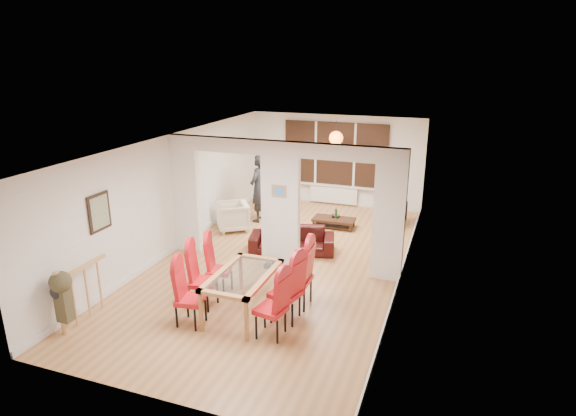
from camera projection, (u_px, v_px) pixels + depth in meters
The scene contains 24 objects.
floor at pixel (281, 262), 10.21m from camera, with size 5.00×9.00×0.01m, color #B27A47.
room_walls at pixel (281, 204), 9.81m from camera, with size 5.00×9.00×2.60m, color silver, non-canonical shape.
divider_wall at pixel (281, 204), 9.81m from camera, with size 5.00×0.18×2.60m, color white.
bay_window_blinds at pixel (335, 154), 13.73m from camera, with size 3.00×0.08×1.80m, color black.
radiator at pixel (334, 195), 14.06m from camera, with size 1.40×0.08×0.50m, color white.
pendant_light at pixel (336, 138), 12.41m from camera, with size 0.36×0.36×0.36m, color orange.
stair_newel at pixel (84, 289), 7.89m from camera, with size 0.40×1.20×1.10m, color tan, non-canonical shape.
wall_poster at pixel (99, 212), 8.36m from camera, with size 0.04×0.52×0.67m, color gray.
pillar_photo at pixel (279, 191), 9.63m from camera, with size 0.30×0.03×0.25m, color #4C8CD8.
dining_table at pixel (243, 294), 8.11m from camera, with size 0.89×1.58×0.74m, color #AC733F, non-canonical shape.
dining_chair_la at pixel (190, 295), 7.73m from camera, with size 0.42×0.42×1.05m, color #B6121A, non-canonical shape.
dining_chair_lb at pixel (203, 277), 8.29m from camera, with size 0.44×0.44×1.09m, color #B6121A, non-canonical shape.
dining_chair_lc at pixel (219, 267), 8.77m from camera, with size 0.42×0.42×1.04m, color #B6121A, non-canonical shape.
dining_chair_ra at pixel (271, 305), 7.41m from camera, with size 0.43×0.43×1.07m, color #B6121A, non-canonical shape.
dining_chair_rb at pixel (285, 289), 7.86m from camera, with size 0.45×0.45×1.13m, color #B6121A, non-canonical shape.
dining_chair_rc at pixel (297, 274), 8.31m from camera, with size 0.47×0.47×1.18m, color #B6121A, non-canonical shape.
sofa at pixel (292, 240), 10.71m from camera, with size 1.87×0.73×0.55m, color black.
armchair at pixel (233, 216), 12.01m from camera, with size 0.77×0.75×0.70m, color beige.
person at pixel (259, 188), 12.50m from camera, with size 0.43×0.65×1.78m, color black.
television at pixel (398, 214), 12.49m from camera, with size 0.11×0.87×0.50m, color black.
coffee_table at pixel (334, 223), 12.25m from camera, with size 1.05×0.53×0.24m, color #321B11, non-canonical shape.
bottle at pixel (336, 213), 12.17m from camera, with size 0.07×0.07×0.26m, color #143F19.
bowl at pixel (335, 216), 12.30m from camera, with size 0.21×0.21×0.05m, color #321B11.
shoes at pixel (271, 265), 9.95m from camera, with size 0.23×0.24×0.09m, color black, non-canonical shape.
Camera 1 is at (3.30, -8.76, 4.23)m, focal length 30.00 mm.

